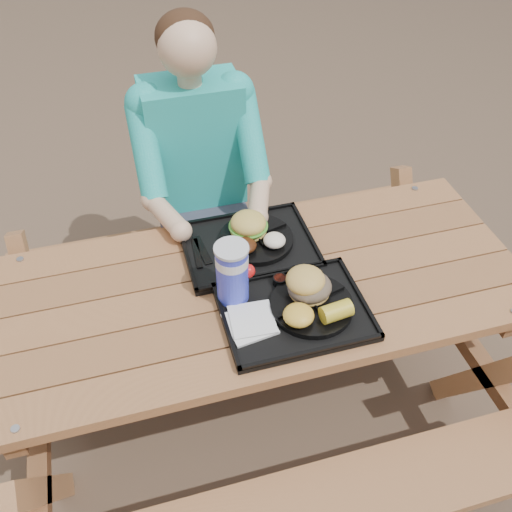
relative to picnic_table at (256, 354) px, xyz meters
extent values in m
plane|color=#999999|center=(0.00, 0.00, -0.38)|extent=(60.00, 60.00, 0.00)
cube|color=black|center=(0.08, -0.16, 0.39)|extent=(0.45, 0.35, 0.02)
cube|color=black|center=(0.02, 0.18, 0.39)|extent=(0.45, 0.35, 0.02)
cylinder|color=black|center=(0.13, -0.16, 0.41)|extent=(0.26, 0.26, 0.02)
cylinder|color=black|center=(0.05, 0.19, 0.41)|extent=(0.26, 0.26, 0.02)
cube|color=silver|center=(-0.07, -0.18, 0.40)|extent=(0.16, 0.16, 0.02)
cylinder|color=#1C28D4|center=(-0.09, -0.05, 0.50)|extent=(0.10, 0.10, 0.20)
cylinder|color=black|center=(0.07, -0.03, 0.41)|extent=(0.05, 0.05, 0.03)
cylinder|color=gold|center=(0.13, -0.02, 0.41)|extent=(0.05, 0.05, 0.03)
ellipsoid|color=gold|center=(0.07, -0.21, 0.44)|extent=(0.09, 0.09, 0.05)
cube|color=black|center=(-0.14, 0.19, 0.40)|extent=(0.04, 0.15, 0.01)
ellipsoid|color=#421E0D|center=(0.00, 0.13, 0.43)|extent=(0.08, 0.08, 0.04)
ellipsoid|color=white|center=(0.10, 0.13, 0.44)|extent=(0.08, 0.08, 0.04)
camera|label=1|loc=(-0.35, -1.25, 1.73)|focal=40.00mm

